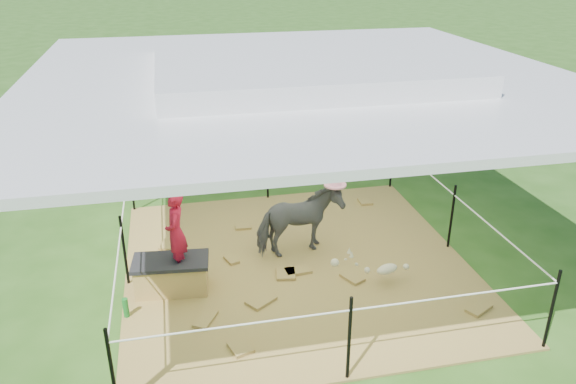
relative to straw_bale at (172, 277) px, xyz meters
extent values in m
plane|color=#2D5919|center=(1.69, 0.28, -0.23)|extent=(90.00, 90.00, 0.00)
cube|color=brown|center=(1.69, 0.28, -0.21)|extent=(4.60, 4.60, 0.03)
cylinder|color=silver|center=(-1.31, 3.28, 1.07)|extent=(0.07, 0.07, 2.60)
cylinder|color=silver|center=(4.69, 3.28, 1.07)|extent=(0.07, 0.07, 2.60)
cube|color=white|center=(1.69, 0.28, 2.41)|extent=(6.30, 6.30, 0.08)
cube|color=white|center=(1.69, 0.28, 2.56)|extent=(3.30, 3.30, 0.22)
cylinder|color=black|center=(-0.56, 2.53, 0.27)|extent=(0.04, 0.04, 1.00)
cylinder|color=black|center=(1.69, 2.53, 0.27)|extent=(0.04, 0.04, 1.00)
cylinder|color=black|center=(3.94, 2.53, 0.27)|extent=(0.04, 0.04, 1.00)
cylinder|color=black|center=(-0.56, 0.28, 0.27)|extent=(0.04, 0.04, 1.00)
cylinder|color=black|center=(3.94, 0.28, 0.27)|extent=(0.04, 0.04, 1.00)
cylinder|color=black|center=(-0.56, -1.97, 0.27)|extent=(0.04, 0.04, 1.00)
cylinder|color=black|center=(1.69, -1.97, 0.27)|extent=(0.04, 0.04, 1.00)
cylinder|color=black|center=(3.94, -1.97, 0.27)|extent=(0.04, 0.04, 1.00)
cylinder|color=white|center=(1.69, 2.53, 0.62)|extent=(4.50, 0.02, 0.02)
cylinder|color=white|center=(1.69, -1.97, 0.62)|extent=(4.50, 0.02, 0.02)
cylinder|color=white|center=(3.94, 0.28, 0.62)|extent=(0.02, 4.50, 0.02)
cylinder|color=white|center=(-0.56, 0.28, 0.62)|extent=(0.02, 4.50, 0.02)
cube|color=#B48641|center=(0.00, 0.00, 0.00)|extent=(0.92, 0.53, 0.39)
cube|color=black|center=(0.00, 0.00, 0.22)|extent=(0.98, 0.58, 0.05)
imported|color=#B7112D|center=(0.10, 0.00, 0.72)|extent=(0.29, 0.41, 1.06)
cylinder|color=#1A7526|center=(-0.55, -0.45, -0.07)|extent=(0.08, 0.08, 0.24)
imported|color=#4B4B50|center=(1.78, 0.55, 0.30)|extent=(1.27, 0.79, 1.00)
cylinder|color=pink|center=(1.78, 0.55, 0.88)|extent=(0.31, 0.31, 0.14)
cylinder|color=#1843B4|center=(4.93, 6.13, 0.23)|extent=(0.66, 0.66, 0.91)
cube|color=brown|center=(3.25, 8.87, 0.13)|extent=(2.08, 1.90, 0.71)
cube|color=#543A1D|center=(6.42, 9.56, 0.16)|extent=(1.99, 1.54, 0.77)
imported|color=blue|center=(4.32, 8.12, 0.32)|extent=(0.63, 0.56, 1.09)
camera|label=1|loc=(0.16, -6.19, 3.86)|focal=35.00mm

